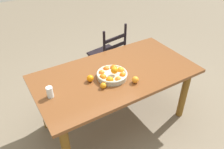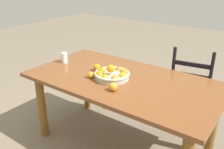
# 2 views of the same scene
# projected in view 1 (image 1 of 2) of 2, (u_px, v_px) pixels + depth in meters

# --- Properties ---
(ground_plane) EXTENTS (12.00, 12.00, 0.00)m
(ground_plane) POSITION_uv_depth(u_px,v_px,m) (115.00, 120.00, 2.98)
(ground_plane) COLOR #766956
(dining_table) EXTENTS (1.83, 0.97, 0.77)m
(dining_table) POSITION_uv_depth(u_px,v_px,m) (116.00, 81.00, 2.60)
(dining_table) COLOR brown
(dining_table) RESTS_ON ground
(chair_near_window) EXTENTS (0.51, 0.51, 0.95)m
(chair_near_window) POSITION_uv_depth(u_px,v_px,m) (108.00, 55.00, 3.48)
(chair_near_window) COLOR black
(chair_near_window) RESTS_ON ground
(fruit_bowl) EXTENTS (0.34, 0.34, 0.15)m
(fruit_bowl) POSITION_uv_depth(u_px,v_px,m) (112.00, 75.00, 2.44)
(fruit_bowl) COLOR beige
(fruit_bowl) RESTS_ON dining_table
(orange_loose_0) EXTENTS (0.06, 0.06, 0.06)m
(orange_loose_0) POSITION_uv_depth(u_px,v_px,m) (103.00, 86.00, 2.29)
(orange_loose_0) COLOR orange
(orange_loose_0) RESTS_ON dining_table
(orange_loose_1) EXTENTS (0.07, 0.07, 0.07)m
(orange_loose_1) POSITION_uv_depth(u_px,v_px,m) (135.00, 80.00, 2.36)
(orange_loose_1) COLOR orange
(orange_loose_1) RESTS_ON dining_table
(orange_loose_2) EXTENTS (0.07, 0.07, 0.07)m
(orange_loose_2) POSITION_uv_depth(u_px,v_px,m) (90.00, 78.00, 2.38)
(orange_loose_2) COLOR orange
(orange_loose_2) RESTS_ON dining_table
(drinking_glass) EXTENTS (0.06, 0.06, 0.11)m
(drinking_glass) POSITION_uv_depth(u_px,v_px,m) (50.00, 92.00, 2.17)
(drinking_glass) COLOR silver
(drinking_glass) RESTS_ON dining_table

